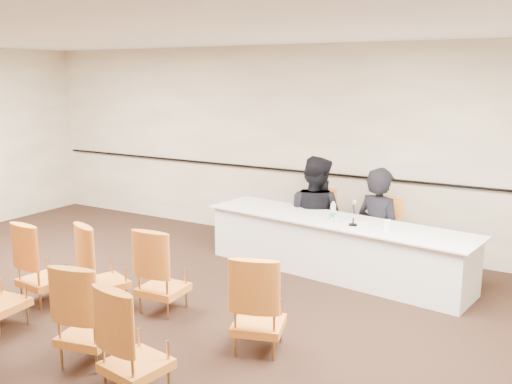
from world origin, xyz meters
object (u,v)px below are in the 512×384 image
Objects in this scene: panelist_second at (315,221)px; aud_chair_front_left at (103,264)px; microphone at (353,214)px; panel_table at (335,247)px; water_bottle at (333,211)px; aud_chair_extra at (43,262)px; aud_chair_front_mid at (163,270)px; aud_chair_front_right at (259,302)px; aud_chair_back_mid at (88,312)px; coffee_cup at (387,226)px; drinking_glass at (337,219)px; panelist_main at (378,238)px; panelist_second_chair at (315,222)px; aud_chair_back_right at (135,339)px; panelist_main_chair at (379,234)px.

panelist_second is 1.97× the size of aud_chair_front_left.
panelist_second reaches higher than microphone.
water_bottle is (-0.03, -0.01, 0.48)m from panel_table.
aud_chair_front_left is 0.71m from aud_chair_extra.
panel_table is 2.37m from aud_chair_front_mid.
aud_chair_front_right is at bearing 19.94° from aud_chair_front_left.
aud_chair_back_mid is (0.16, -1.22, 0.00)m from aud_chair_front_mid.
aud_chair_front_left is at bearing -141.62° from coffee_cup.
panelist_second is 1.25m from microphone.
water_bottle is 0.25× the size of aud_chair_back_mid.
panel_table is at bearing 133.94° from microphone.
water_bottle is at bearing 165.53° from coffee_cup.
aud_chair_front_left is 1.00× the size of aud_chair_extra.
drinking_glass is at bearing 136.58° from panelist_second.
panelist_main is at bearing 178.51° from panelist_second.
panelist_second_chair is 2.75m from aud_chair_front_mid.
water_bottle reaches higher than panel_table.
panelist_main is at bearing 114.61° from coffee_cup.
panelist_main is 1.03× the size of panelist_second.
aud_chair_front_mid is 1.38m from aud_chair_front_right.
water_bottle is at bearing 136.52° from panelist_second.
panelist_second is 1.97× the size of aud_chair_back_right.
aud_chair_back_mid is at bearing -106.35° from water_bottle.
aud_chair_front_right and aud_chair_extra have the same top height.
panelist_second is 1.97× the size of aud_chair_front_mid.
coffee_cup is 0.15× the size of aud_chair_back_right.
aud_chair_back_right is at bearing -93.90° from water_bottle.
aud_chair_back_mid is (-0.41, -3.92, -0.02)m from panelist_second.
aud_chair_front_left is (-1.84, -2.26, 0.11)m from panel_table.
panelist_second reaches higher than aud_chair_front_mid.
aud_chair_front_right is at bearing -104.30° from coffee_cup.
aud_chair_front_left is 2.05m from aud_chair_front_right.
panelist_main is 6.36× the size of microphone.
panel_table is 12.03× the size of microphone.
panelist_main is 0.87m from coffee_cup.
panelist_main is 2.02× the size of aud_chair_extra.
aud_chair_back_right is at bearing -92.25° from panelist_main_chair.
drinking_glass is at bearing 81.26° from panelist_main.
drinking_glass reaches higher than panel_table.
aud_chair_back_right is (-1.01, -3.26, -0.32)m from coffee_cup.
aud_chair_extra is at bearing 64.89° from panelist_second.
drinking_glass is 0.11× the size of aud_chair_front_left.
aud_chair_front_right is (0.78, -2.95, -0.02)m from panelist_second.
panelist_main_chair is 3.00m from aud_chair_front_mid.
aud_chair_front_left is (-1.27, -2.89, -0.02)m from panelist_second.
panel_table is 3.57m from aud_chair_extra.
panelist_second is (-0.58, 0.63, 0.14)m from panel_table.
panelist_second_chair is 1.00× the size of aud_chair_front_mid.
panelist_second_chair is (0.00, 0.00, -0.02)m from panelist_second.
aud_chair_front_left is 1.99m from aud_chair_back_right.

